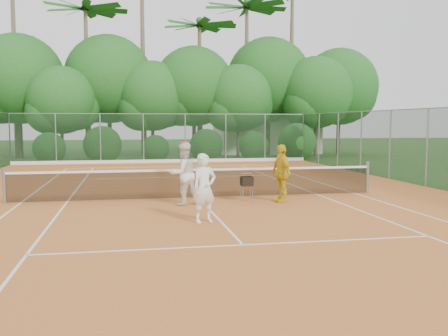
{
  "coord_description": "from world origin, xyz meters",
  "views": [
    {
      "loc": [
        -2.23,
        -15.96,
        2.46
      ],
      "look_at": [
        0.62,
        -1.2,
        1.1
      ],
      "focal_mm": 40.0,
      "sensor_mm": 36.0,
      "label": 1
    }
  ],
  "objects_px": {
    "player_center_grp": "(183,174)",
    "player_yellow": "(281,173)",
    "ball_hopper": "(247,182)",
    "player_white": "(204,188)"
  },
  "relations": [
    {
      "from": "ball_hopper",
      "to": "player_yellow",
      "type": "bearing_deg",
      "value": -22.8
    },
    {
      "from": "player_white",
      "to": "player_yellow",
      "type": "bearing_deg",
      "value": 24.41
    },
    {
      "from": "player_yellow",
      "to": "ball_hopper",
      "type": "xyz_separation_m",
      "value": [
        -1.03,
        0.25,
        -0.27
      ]
    },
    {
      "from": "player_white",
      "to": "player_center_grp",
      "type": "bearing_deg",
      "value": 75.13
    },
    {
      "from": "player_center_grp",
      "to": "player_yellow",
      "type": "bearing_deg",
      "value": -0.28
    },
    {
      "from": "player_center_grp",
      "to": "player_yellow",
      "type": "xyz_separation_m",
      "value": [
        3.03,
        -0.01,
        -0.05
      ]
    },
    {
      "from": "player_center_grp",
      "to": "ball_hopper",
      "type": "bearing_deg",
      "value": 6.72
    },
    {
      "from": "player_yellow",
      "to": "ball_hopper",
      "type": "distance_m",
      "value": 1.1
    },
    {
      "from": "player_white",
      "to": "player_center_grp",
      "type": "height_order",
      "value": "player_center_grp"
    },
    {
      "from": "player_white",
      "to": "ball_hopper",
      "type": "bearing_deg",
      "value": 39.48
    }
  ]
}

